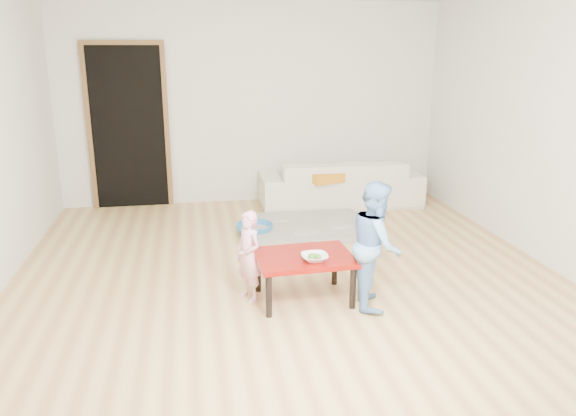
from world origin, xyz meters
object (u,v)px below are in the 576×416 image
object	(u,v)px
red_table	(304,277)
basin	(254,229)
sofa	(340,182)
child_blue	(376,244)
bowl	(315,258)
child_pink	(248,256)

from	to	relation	value
red_table	basin	xyz separation A→B (m)	(-0.22, 1.72, -0.13)
sofa	red_table	world-z (taller)	sofa
sofa	red_table	size ratio (longest dim) A/B	2.66
sofa	child_blue	xyz separation A→B (m)	(-0.50, -2.95, 0.21)
child_blue	basin	xyz separation A→B (m)	(-0.77, 1.90, -0.45)
bowl	child_blue	distance (m)	0.50
child_pink	bowl	bearing A→B (deg)	38.08
sofa	bowl	distance (m)	3.07
red_table	child_pink	world-z (taller)	child_pink
sofa	red_table	bearing A→B (deg)	70.45
child_pink	child_blue	size ratio (longest dim) A/B	0.74
sofa	child_blue	distance (m)	2.99
sofa	child_blue	bearing A→B (deg)	81.59
sofa	child_pink	xyz separation A→B (m)	(-1.50, -2.68, 0.08)
sofa	bowl	bearing A→B (deg)	72.35
bowl	child_pink	xyz separation A→B (m)	(-0.51, 0.22, -0.04)
child_pink	basin	size ratio (longest dim) A/B	1.85
red_table	child_blue	world-z (taller)	child_blue
sofa	bowl	world-z (taller)	sofa
child_pink	sofa	bearing A→B (deg)	122.05
sofa	basin	xyz separation A→B (m)	(-1.26, -1.05, -0.24)
child_pink	child_blue	bearing A→B (deg)	46.44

